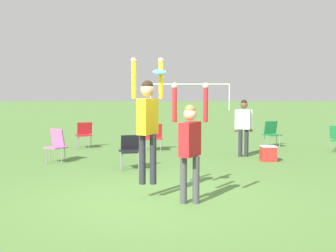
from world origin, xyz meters
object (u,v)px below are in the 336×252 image
object	(u,v)px
person_jumping	(148,117)
camping_chair_3	(84,133)
camping_chair_2	(131,148)
person_defending	(190,140)
cooler_box	(268,153)
camping_chair_0	(271,132)
camping_chair_4	(56,143)
camping_chair_1	(154,135)
person_spectator_far	(244,123)
frisbee	(159,72)

from	to	relation	value
person_jumping	camping_chair_3	distance (m)	7.58
person_jumping	camping_chair_2	world-z (taller)	person_jumping
person_defending	cooler_box	size ratio (longest dim) A/B	4.97
person_defending	camping_chair_0	bearing A→B (deg)	-172.52
cooler_box	camping_chair_4	bearing A→B (deg)	-179.49
person_defending	cooler_box	distance (m)	5.30
person_jumping	cooler_box	xyz separation A→B (m)	(3.15, 4.20, -1.27)
person_defending	camping_chair_0	world-z (taller)	person_defending
camping_chair_0	camping_chair_1	world-z (taller)	camping_chair_0
camping_chair_1	camping_chair_2	size ratio (longest dim) A/B	1.01
camping_chair_2	camping_chair_4	xyz separation A→B (m)	(-2.07, 1.09, 0.00)
camping_chair_3	person_spectator_far	world-z (taller)	person_spectator_far
cooler_box	camping_chair_1	bearing A→B (deg)	143.85
person_defending	camping_chair_2	size ratio (longest dim) A/B	2.53
frisbee	camping_chair_2	bearing A→B (deg)	102.83
frisbee	cooler_box	world-z (taller)	frisbee
cooler_box	frisbee	bearing A→B (deg)	-124.20
person_defending	camping_chair_0	xyz separation A→B (m)	(3.25, 7.82, -0.60)
camping_chair_2	person_spectator_far	distance (m)	3.74
camping_chair_4	person_spectator_far	xyz separation A→B (m)	(5.20, 0.90, 0.47)
camping_chair_2	camping_chair_3	xyz separation A→B (m)	(-1.82, 4.09, -0.01)
person_defending	person_spectator_far	world-z (taller)	person_defending
frisbee	camping_chair_2	xyz separation A→B (m)	(-0.73, 3.18, -1.76)
person_spectator_far	cooler_box	bearing A→B (deg)	-34.83
person_jumping	frisbee	distance (m)	0.83
frisbee	person_spectator_far	world-z (taller)	frisbee
frisbee	cooler_box	size ratio (longest dim) A/B	0.57
camping_chair_1	camping_chair_4	bearing A→B (deg)	37.25
camping_chair_2	camping_chair_4	bearing A→B (deg)	-42.13
frisbee	camping_chair_4	xyz separation A→B (m)	(-2.79, 4.27, -1.76)
person_spectator_far	frisbee	bearing A→B (deg)	-91.78
person_spectator_far	person_defending	bearing A→B (deg)	-85.82
camping_chair_2	camping_chair_3	world-z (taller)	camping_chair_3
camping_chair_3	cooler_box	size ratio (longest dim) A/B	2.00
frisbee	camping_chair_1	xyz separation A→B (m)	(-0.22, 6.63, -1.79)
camping_chair_1	camping_chair_3	size ratio (longest dim) A/B	1.00
camping_chair_4	cooler_box	xyz separation A→B (m)	(5.73, 0.05, -0.30)
frisbee	person_spectator_far	xyz separation A→B (m)	(2.41, 5.18, -1.29)
camping_chair_3	camping_chair_4	bearing A→B (deg)	65.99
person_defending	cooler_box	bearing A→B (deg)	-177.53
frisbee	camping_chair_0	xyz separation A→B (m)	(3.77, 7.51, -1.77)
person_defending	frisbee	world-z (taller)	frisbee
person_jumping	person_spectator_far	xyz separation A→B (m)	(2.62, 5.05, -0.49)
person_jumping	person_spectator_far	world-z (taller)	person_jumping
camping_chair_0	camping_chair_1	distance (m)	4.08
frisbee	camping_chair_2	size ratio (longest dim) A/B	0.29
person_spectator_far	camping_chair_2	bearing A→B (deg)	-124.37
person_spectator_far	person_jumping	bearing A→B (deg)	-94.25
camping_chair_0	camping_chair_3	world-z (taller)	camping_chair_0
person_defending	camping_chair_2	bearing A→B (deg)	-130.28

